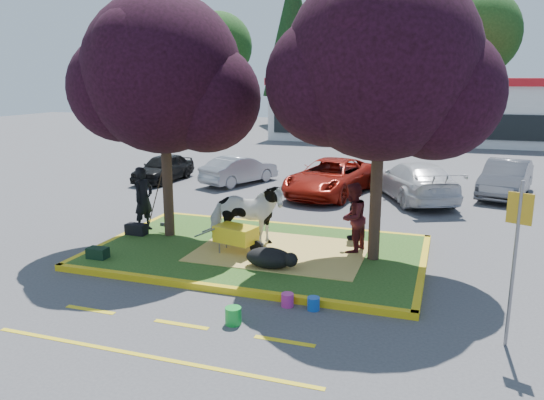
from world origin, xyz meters
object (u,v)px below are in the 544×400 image
(bucket_pink, at_px, (287,300))
(car_black, at_px, (163,168))
(bucket_blue, at_px, (313,304))
(calf, at_px, (269,258))
(bucket_green, at_px, (233,316))
(handler, at_px, (143,199))
(sign_post, at_px, (516,245))
(wheelbarrow, at_px, (236,235))
(cow, at_px, (246,215))
(car_silver, at_px, (239,170))

(bucket_pink, distance_m, car_black, 14.00)
(bucket_blue, bearing_deg, calf, 132.82)
(bucket_green, bearing_deg, handler, 136.04)
(handler, height_order, car_black, handler)
(car_black, bearing_deg, sign_post, -37.74)
(wheelbarrow, bearing_deg, cow, 100.76)
(bucket_green, xyz_separation_m, bucket_blue, (1.26, 1.07, -0.03))
(cow, height_order, sign_post, sign_post)
(calf, bearing_deg, car_silver, 119.14)
(bucket_blue, xyz_separation_m, car_black, (-9.49, 10.75, 0.46))
(bucket_pink, bearing_deg, wheelbarrow, 131.25)
(car_silver, bearing_deg, handler, 114.76)
(calf, distance_m, bucket_blue, 2.16)
(bucket_green, bearing_deg, bucket_blue, 40.35)
(sign_post, bearing_deg, bucket_pink, -162.22)
(cow, distance_m, car_silver, 9.10)
(cow, bearing_deg, bucket_blue, -152.17)
(calf, xyz_separation_m, handler, (-4.40, 1.80, 0.68))
(bucket_pink, bearing_deg, cow, 124.50)
(handler, bearing_deg, cow, -83.87)
(bucket_blue, bearing_deg, car_silver, 118.42)
(cow, relative_size, car_black, 0.57)
(wheelbarrow, relative_size, bucket_green, 5.60)
(handler, bearing_deg, car_silver, 15.35)
(calf, distance_m, bucket_pink, 1.84)
(bucket_pink, xyz_separation_m, car_silver, (-5.58, 11.31, 0.46))
(cow, height_order, bucket_pink, cow)
(cow, relative_size, calf, 1.78)
(cow, xyz_separation_m, car_black, (-6.93, 7.81, -0.39))
(bucket_pink, height_order, car_silver, car_silver)
(calf, relative_size, car_black, 0.32)
(cow, distance_m, handler, 3.33)
(cow, relative_size, handler, 1.07)
(bucket_pink, bearing_deg, sign_post, -4.66)
(handler, xyz_separation_m, wheelbarrow, (3.27, -1.03, -0.45))
(cow, xyz_separation_m, sign_post, (6.02, -3.27, 0.81))
(calf, distance_m, handler, 4.81)
(handler, relative_size, sign_post, 0.64)
(sign_post, relative_size, bucket_pink, 10.64)
(cow, bearing_deg, bucket_pink, -158.65)
(bucket_green, distance_m, bucket_blue, 1.65)
(bucket_pink, height_order, bucket_blue, bucket_pink)
(bucket_green, relative_size, bucket_pink, 1.21)
(bucket_blue, height_order, car_silver, car_silver)
(wheelbarrow, bearing_deg, sign_post, -10.09)
(sign_post, xyz_separation_m, bucket_green, (-4.71, -0.74, -1.64))
(calf, height_order, bucket_pink, calf)
(bucket_green, distance_m, car_silver, 13.30)
(bucket_blue, bearing_deg, handler, 150.08)
(cow, relative_size, sign_post, 0.69)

